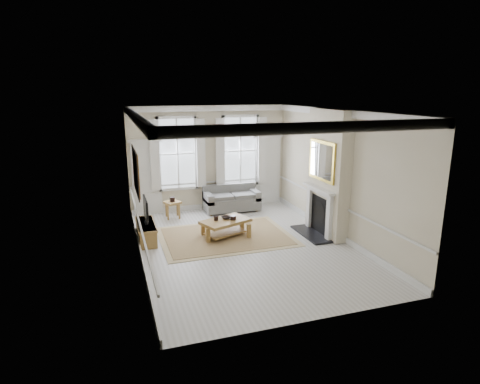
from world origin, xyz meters
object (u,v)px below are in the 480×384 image
object	(u,v)px
sofa	(231,200)
coffee_table	(226,223)
tv_stand	(146,232)
side_table	(172,205)

from	to	relation	value
sofa	coffee_table	xyz separation A→B (m)	(-0.86, -2.32, 0.05)
sofa	tv_stand	bearing A→B (deg)	-146.57
sofa	side_table	size ratio (longest dim) A/B	3.15
tv_stand	side_table	bearing A→B (deg)	60.86
coffee_table	tv_stand	bearing A→B (deg)	147.70
coffee_table	tv_stand	xyz separation A→B (m)	(-2.06, 0.39, -0.16)
side_table	coffee_table	xyz separation A→B (m)	(1.10, -2.12, -0.02)
side_table	coffee_table	size ratio (longest dim) A/B	0.38
sofa	side_table	bearing A→B (deg)	-174.28
sofa	side_table	world-z (taller)	sofa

